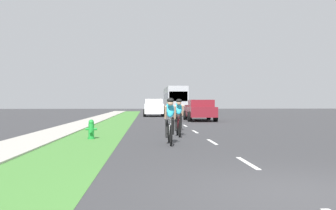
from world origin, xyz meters
TOP-DOWN VIEW (x-y plane):
  - ground_plane at (0.00, 20.00)m, footprint 120.00×120.00m
  - grass_verge at (-4.53, 20.00)m, footprint 2.38×70.00m
  - sidewalk_concrete at (-6.64, 20.00)m, footprint 1.84×70.00m
  - lane_markings_center at (0.00, 24.00)m, footprint 0.12×53.13m
  - fire_hydrant_green at (-4.53, 8.99)m, footprint 0.44×0.38m
  - cyclist_lead at (-1.58, 6.98)m, footprint 0.42×1.72m
  - cyclist_trailing at (-1.02, 9.97)m, footprint 0.42×1.72m
  - cyclist_distant at (-0.76, 12.95)m, footprint 0.42×1.72m
  - pickup_maroon at (1.82, 23.19)m, footprint 2.22×5.10m
  - suv_white at (-1.62, 32.90)m, footprint 2.15×4.70m
  - bus_silver at (1.51, 44.87)m, footprint 2.78×11.60m

SIDE VIEW (x-z plane):
  - ground_plane at x=0.00m, z-range 0.00..0.00m
  - grass_verge at x=-4.53m, z-range 0.00..0.01m
  - lane_markings_center at x=0.00m, z-range 0.00..0.01m
  - sidewalk_concrete at x=-6.64m, z-range -0.05..0.06m
  - fire_hydrant_green at x=-4.53m, z-range -0.01..0.75m
  - cyclist_lead at x=-1.58m, z-range 0.02..1.60m
  - cyclist_trailing at x=-1.02m, z-range 0.02..1.60m
  - cyclist_distant at x=-0.76m, z-range 0.02..1.60m
  - pickup_maroon at x=1.82m, z-range 0.01..1.65m
  - suv_white at x=-1.62m, z-range 0.05..1.84m
  - bus_silver at x=1.51m, z-range 0.24..3.72m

